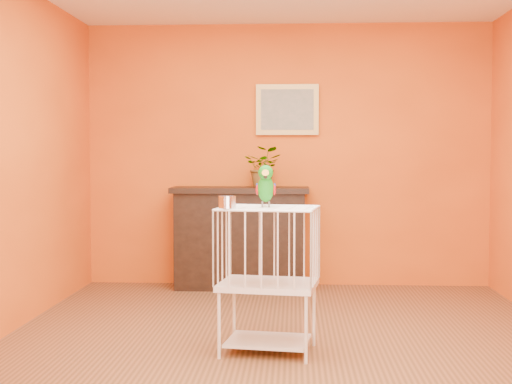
{
  "coord_description": "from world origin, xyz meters",
  "views": [
    {
      "loc": [
        0.08,
        -4.87,
        1.3
      ],
      "look_at": [
        -0.18,
        -0.19,
        1.06
      ],
      "focal_mm": 50.0,
      "sensor_mm": 36.0,
      "label": 1
    }
  ],
  "objects": [
    {
      "name": "feed_cup",
      "position": [
        -0.35,
        -0.39,
        1.0
      ],
      "size": [
        0.11,
        0.11,
        0.08
      ],
      "primitive_type": "cylinder",
      "color": "silver",
      "rests_on": "birdcage"
    },
    {
      "name": "framed_picture",
      "position": [
        0.0,
        2.22,
        1.75
      ],
      "size": [
        0.62,
        0.04,
        0.5
      ],
      "color": "#A7803B",
      "rests_on": "room_shell"
    },
    {
      "name": "potted_plant",
      "position": [
        -0.22,
        2.05,
        1.14
      ],
      "size": [
        0.41,
        0.45,
        0.31
      ],
      "primitive_type": "imported",
      "rotation": [
        0.0,
        0.0,
        -0.16
      ],
      "color": "#26722D",
      "rests_on": "console_cabinet"
    },
    {
      "name": "parrot",
      "position": [
        -0.11,
        -0.2,
        1.1
      ],
      "size": [
        0.13,
        0.25,
        0.28
      ],
      "rotation": [
        0.0,
        0.0,
        0.02
      ],
      "color": "#59544C",
      "rests_on": "birdcage"
    },
    {
      "name": "ground",
      "position": [
        0.0,
        0.0,
        0.0
      ],
      "size": [
        4.5,
        4.5,
        0.0
      ],
      "primitive_type": "plane",
      "color": "brown",
      "rests_on": "ground"
    },
    {
      "name": "room_shell",
      "position": [
        0.0,
        0.0,
        1.58
      ],
      "size": [
        4.5,
        4.5,
        4.5
      ],
      "color": "orange",
      "rests_on": "ground"
    },
    {
      "name": "console_cabinet",
      "position": [
        -0.45,
        2.02,
        0.5
      ],
      "size": [
        1.33,
        0.48,
        0.99
      ],
      "color": "black",
      "rests_on": "ground"
    },
    {
      "name": "birdcage",
      "position": [
        -0.1,
        -0.23,
        0.5
      ],
      "size": [
        0.68,
        0.56,
        0.96
      ],
      "rotation": [
        0.0,
        0.0,
        -0.14
      ],
      "color": "white",
      "rests_on": "ground"
    }
  ]
}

